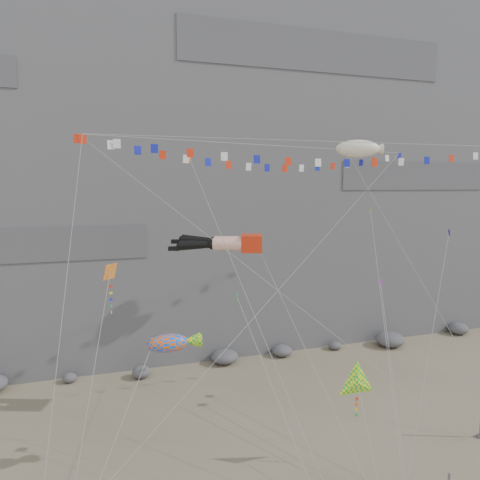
{
  "coord_description": "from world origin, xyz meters",
  "views": [
    {
      "loc": [
        -12.28,
        -24.46,
        16.96
      ],
      "look_at": [
        -1.11,
        9.0,
        12.84
      ],
      "focal_mm": 35.0,
      "sensor_mm": 36.0,
      "label": 1
    }
  ],
  "objects": [
    {
      "name": "ground",
      "position": [
        0.0,
        0.0,
        0.0
      ],
      "size": [
        120.0,
        120.0,
        0.0
      ],
      "primitive_type": "plane",
      "color": "gray",
      "rests_on": "ground"
    },
    {
      "name": "cliff",
      "position": [
        0.0,
        32.0,
        25.0
      ],
      "size": [
        80.0,
        28.0,
        50.0
      ],
      "primitive_type": "cube",
      "color": "slate",
      "rests_on": "ground"
    },
    {
      "name": "talus_boulders",
      "position": [
        0.0,
        17.0,
        0.6
      ],
      "size": [
        60.0,
        3.0,
        1.2
      ],
      "primitive_type": null,
      "color": "slate",
      "rests_on": "ground"
    },
    {
      "name": "legs_kite",
      "position": [
        -2.56,
        7.82,
        12.79
      ],
      "size": [
        7.92,
        17.76,
        19.68
      ],
      "rotation": [
        0.0,
        0.0,
        -0.36
      ],
      "color": "red",
      "rests_on": "ground"
    },
    {
      "name": "flag_banner_upper",
      "position": [
        1.62,
        8.6,
        19.92
      ],
      "size": [
        30.55,
        15.9,
        28.59
      ],
      "color": "red",
      "rests_on": "ground"
    },
    {
      "name": "flag_banner_lower",
      "position": [
        4.41,
        4.94,
        19.99
      ],
      "size": [
        33.79,
        6.73,
        22.54
      ],
      "color": "red",
      "rests_on": "ground"
    },
    {
      "name": "harlequin_kite",
      "position": [
        -11.04,
        1.93,
        12.19
      ],
      "size": [
        3.84,
        6.89,
        13.79
      ],
      "color": "red",
      "rests_on": "ground"
    },
    {
      "name": "fish_windsock",
      "position": [
        -7.96,
        1.71,
        7.86
      ],
      "size": [
        7.66,
        6.63,
        11.43
      ],
      "color": "#E4550B",
      "rests_on": "ground"
    },
    {
      "name": "delta_kite",
      "position": [
        2.89,
        -1.27,
        5.19
      ],
      "size": [
        3.44,
        6.58,
        8.36
      ],
      "color": "#FFF50D",
      "rests_on": "ground"
    },
    {
      "name": "blimp_windsock",
      "position": [
        9.76,
        10.25,
        20.01
      ],
      "size": [
        6.92,
        14.14,
        24.09
      ],
      "color": "#F3E5C7",
      "rests_on": "ground"
    },
    {
      "name": "small_kite_a",
      "position": [
        -4.79,
        8.49,
        18.21
      ],
      "size": [
        4.81,
        15.48,
        24.41
      ],
      "color": "#F15014",
      "rests_on": "ground"
    },
    {
      "name": "small_kite_b",
      "position": [
        8.24,
        4.25,
        9.67
      ],
      "size": [
        6.22,
        11.66,
        15.66
      ],
      "color": "purple",
      "rests_on": "ground"
    },
    {
      "name": "small_kite_c",
      "position": [
        -3.66,
        1.64,
        10.05
      ],
      "size": [
        2.42,
        10.1,
        14.07
      ],
      "color": "green",
      "rests_on": "ground"
    },
    {
      "name": "small_kite_d",
      "position": [
        9.69,
        7.93,
        14.6
      ],
      "size": [
        7.84,
        15.45,
        22.31
      ],
      "color": "yellow",
      "rests_on": "ground"
    },
    {
      "name": "small_kite_e",
      "position": [
        13.58,
        3.62,
        13.06
      ],
      "size": [
        10.84,
        9.45,
        19.06
      ],
      "color": "#131BAB",
      "rests_on": "ground"
    }
  ]
}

